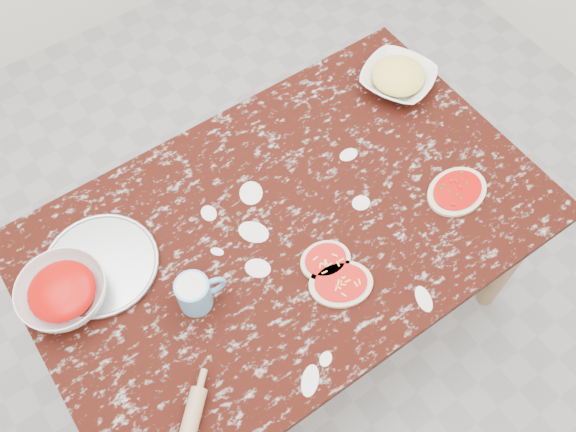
# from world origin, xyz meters

# --- Properties ---
(ground) EXTENTS (4.00, 4.00, 0.00)m
(ground) POSITION_xyz_m (0.00, 0.00, 0.00)
(ground) COLOR gray
(worktable) EXTENTS (1.60, 1.00, 0.75)m
(worktable) POSITION_xyz_m (0.00, 0.00, 0.67)
(worktable) COLOR black
(worktable) RESTS_ON ground
(pizza_tray) EXTENTS (0.38, 0.38, 0.01)m
(pizza_tray) POSITION_xyz_m (-0.54, 0.20, 0.76)
(pizza_tray) COLOR #B2B2B7
(pizza_tray) RESTS_ON worktable
(sauce_bowl) EXTENTS (0.32, 0.32, 0.08)m
(sauce_bowl) POSITION_xyz_m (-0.67, 0.16, 0.79)
(sauce_bowl) COLOR white
(sauce_bowl) RESTS_ON worktable
(cheese_bowl) EXTENTS (0.33, 0.33, 0.06)m
(cheese_bowl) POSITION_xyz_m (0.65, 0.25, 0.78)
(cheese_bowl) COLOR white
(cheese_bowl) RESTS_ON worktable
(flour_mug) EXTENTS (0.15, 0.10, 0.11)m
(flour_mug) POSITION_xyz_m (-0.36, -0.06, 0.81)
(flour_mug) COLOR #5FA7D4
(flour_mug) RESTS_ON worktable
(pizza_left) EXTENTS (0.23, 0.21, 0.02)m
(pizza_left) POSITION_xyz_m (0.01, -0.26, 0.76)
(pizza_left) COLOR beige
(pizza_left) RESTS_ON worktable
(pizza_mid) EXTENTS (0.17, 0.15, 0.02)m
(pizza_mid) POSITION_xyz_m (0.02, -0.17, 0.76)
(pizza_mid) COLOR beige
(pizza_mid) RESTS_ON worktable
(pizza_right) EXTENTS (0.23, 0.18, 0.02)m
(pizza_right) POSITION_xyz_m (0.51, -0.21, 0.76)
(pizza_right) COLOR beige
(pizza_right) RESTS_ON worktable
(rolling_pin) EXTENTS (0.19, 0.19, 0.05)m
(rolling_pin) POSITION_xyz_m (-0.57, -0.37, 0.77)
(rolling_pin) COLOR tan
(rolling_pin) RESTS_ON worktable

